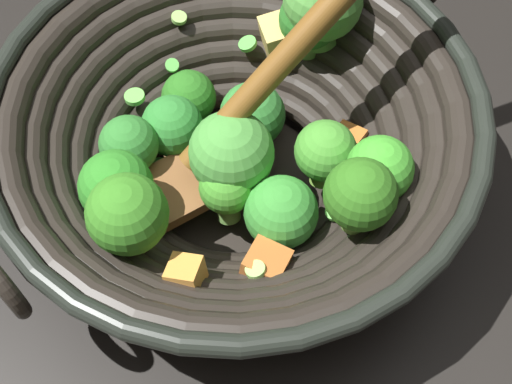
# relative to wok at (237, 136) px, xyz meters

# --- Properties ---
(ground_plane) EXTENTS (4.00, 4.00, 0.00)m
(ground_plane) POSITION_rel_wok_xyz_m (0.00, -0.00, -0.07)
(ground_plane) COLOR black
(wok) EXTENTS (0.34, 0.34, 0.24)m
(wok) POSITION_rel_wok_xyz_m (0.00, 0.00, 0.00)
(wok) COLOR black
(wok) RESTS_ON ground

